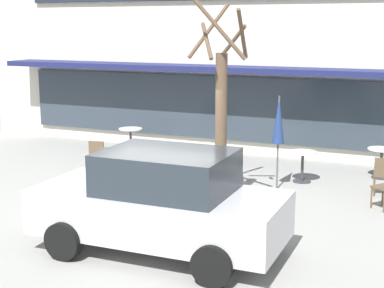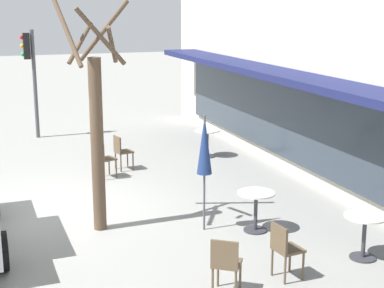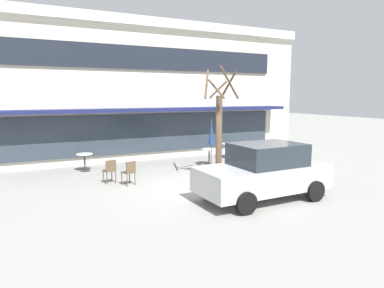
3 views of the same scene
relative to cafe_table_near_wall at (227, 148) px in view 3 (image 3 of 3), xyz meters
The scene contains 12 objects.
ground_plane 6.18m from the cafe_table_near_wall, 130.72° to the right, with size 80.00×80.00×0.00m, color gray.
building_facade 7.29m from the cafe_table_near_wall, 127.17° to the left, with size 18.60×9.10×7.01m.
cafe_table_near_wall is the anchor object (origin of this frame).
cafe_table_streetside 7.20m from the cafe_table_near_wall, behind, with size 0.70×0.70×0.76m.
cafe_table_by_tree 2.07m from the cafe_table_near_wall, 146.19° to the right, with size 0.70×0.70×0.76m.
patio_umbrella_green_folded 3.14m from the cafe_table_near_wall, 136.07° to the right, with size 0.28×0.28×2.20m.
cafe_chair_0 1.62m from the cafe_table_near_wall, 82.54° to the right, with size 0.45×0.45×0.89m.
cafe_chair_1 6.88m from the cafe_table_near_wall, 153.00° to the right, with size 0.51×0.51×0.89m.
cafe_chair_2 7.17m from the cafe_table_near_wall, 159.15° to the right, with size 0.47×0.47×0.89m.
cafe_chair_3 2.70m from the cafe_table_near_wall, 81.34° to the right, with size 0.56×0.56×0.89m.
parked_sedan 7.21m from the cafe_table_near_wall, 113.06° to the right, with size 4.23×2.08×1.76m.
street_tree 5.00m from the cafe_table_near_wall, 126.10° to the right, with size 1.37×1.37×4.28m.
Camera 3 is at (-5.44, -10.31, 3.23)m, focal length 32.00 mm.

